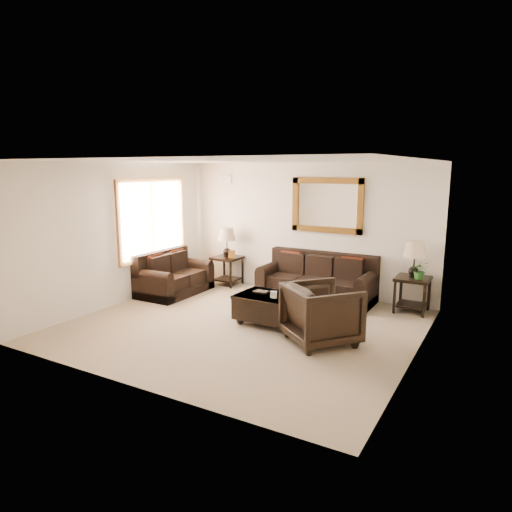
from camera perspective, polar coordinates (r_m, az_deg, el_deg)
The scene contains 11 objects.
room at distance 7.37m, azimuth -1.77°, elevation 1.28°, with size 5.51×5.01×2.71m.
window at distance 9.67m, azimuth -12.77°, elevation 4.52°, with size 0.07×1.96×1.66m.
mirror at distance 9.30m, azimuth 8.86°, elevation 6.27°, with size 1.50×0.06×1.10m.
air_vent at distance 10.38m, azimuth -3.67°, elevation 9.62°, with size 0.25×0.02×0.18m, color #999999.
sofa at distance 9.16m, azimuth 7.66°, elevation -3.38°, with size 2.25×0.97×0.92m.
loveseat at distance 9.71m, azimuth -10.39°, elevation -2.71°, with size 0.93×1.56×0.88m.
end_table_left at distance 10.16m, azimuth -3.64°, elevation 1.03°, with size 0.59×0.59×1.29m.
end_table_right at distance 8.67m, azimuth 19.13°, elevation -1.21°, with size 0.59×0.59×1.30m.
coffee_table at distance 7.64m, azimuth 2.95°, elevation -6.43°, with size 1.47×0.82×0.61m.
armchair at distance 6.91m, azimuth 8.20°, elevation -6.81°, with size 0.96×0.90×0.99m, color black.
potted_plant at distance 8.56m, azimuth 19.82°, elevation -1.93°, with size 0.30×0.33×0.26m, color #23511B.
Camera 1 is at (3.78, -6.20, 2.59)m, focal length 32.00 mm.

